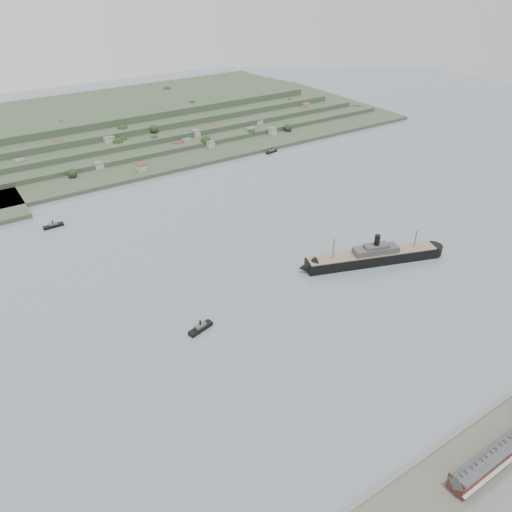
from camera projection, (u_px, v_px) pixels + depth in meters
ground at (287, 283)px, 350.46m from camera, size 1400.00×1400.00×0.00m
terrace_row at (495, 455)px, 222.83m from camera, size 55.60×9.80×11.07m
far_peninsula at (121, 123)px, 636.63m from camera, size 760.00×309.00×30.00m
steamship at (369, 257)px, 370.71m from camera, size 111.32×49.52×27.70m
tugboat at (201, 328)px, 306.23m from camera, size 17.62×8.74×7.66m
ferry_west at (53, 226)px, 421.41m from camera, size 16.74×4.95×6.24m
ferry_east at (271, 151)px, 578.06m from camera, size 16.40×7.71×5.94m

